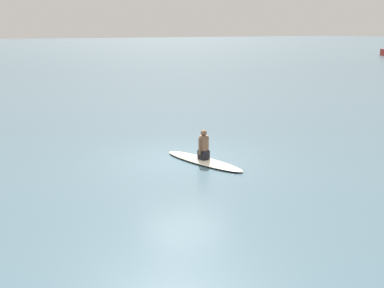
# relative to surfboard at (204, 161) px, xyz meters

# --- Properties ---
(ground_plane) EXTENTS (400.00, 400.00, 0.00)m
(ground_plane) POSITION_rel_surfboard_xyz_m (-0.78, -0.26, -0.05)
(ground_plane) COLOR slate
(surfboard) EXTENTS (3.43, 1.39, 0.11)m
(surfboard) POSITION_rel_surfboard_xyz_m (0.00, 0.00, 0.00)
(surfboard) COLOR silver
(surfboard) RESTS_ON ground
(person_paddler) EXTENTS (0.35, 0.41, 0.94)m
(person_paddler) POSITION_rel_surfboard_xyz_m (-0.00, 0.00, 0.48)
(person_paddler) COLOR black
(person_paddler) RESTS_ON surfboard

